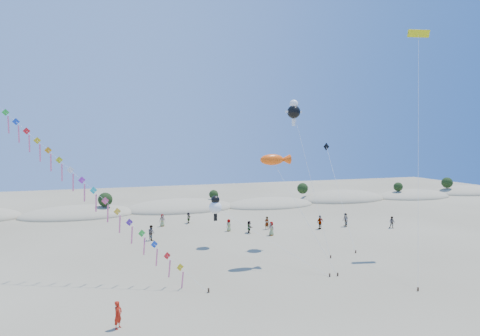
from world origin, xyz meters
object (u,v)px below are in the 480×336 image
fish_kite (275,160)px  kite_train (61,162)px  flyer_foreground (118,315)px  parafoil_kite (419,37)px

fish_kite → kite_train: bearing=173.6°
kite_train → flyer_foreground: 15.50m
parafoil_kite → flyer_foreground: 39.05m
fish_kite → flyer_foreground: bearing=-146.9°
parafoil_kite → kite_train: bearing=176.1°
parafoil_kite → fish_kite: bearing=179.1°
parafoil_kite → flyer_foreground: parafoil_kite is taller
kite_train → parafoil_kite: 37.61m
kite_train → fish_kite: size_ratio=2.01×
fish_kite → parafoil_kite: size_ratio=0.45×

